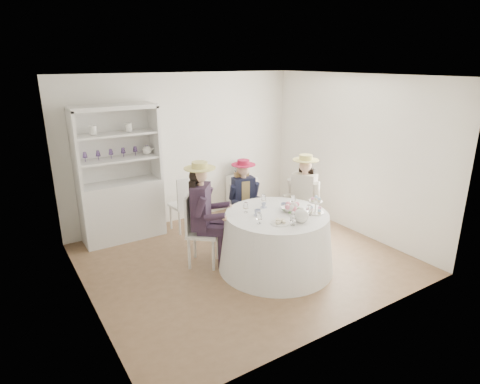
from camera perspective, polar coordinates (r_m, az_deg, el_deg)
ground at (r=6.24m, az=0.50°, el=-9.45°), size 4.50×4.50×0.00m
ceiling at (r=5.53m, az=0.58°, el=16.19°), size 4.50×4.50×0.00m
wall_back at (r=7.44m, az=-7.95°, el=6.07°), size 4.50×0.00×4.50m
wall_front at (r=4.29m, az=15.32°, el=-3.60°), size 4.50×0.00×4.50m
wall_left at (r=4.94m, az=-21.92°, el=-1.41°), size 0.00×4.50×4.50m
wall_right at (r=7.18m, az=15.82°, el=5.10°), size 0.00×4.50×4.50m
tea_table at (r=5.84m, az=5.15°, el=-6.96°), size 1.66×1.66×0.84m
hutch at (r=6.95m, az=-16.58°, el=-0.14°), size 1.42×0.74×2.24m
side_table at (r=8.00m, az=0.25°, el=-0.27°), size 0.48×0.48×0.71m
hatbox at (r=7.86m, az=0.25°, el=3.21°), size 0.34×0.34×0.29m
guest_left at (r=5.75m, az=-5.30°, el=-2.34°), size 0.67×0.65×1.57m
guest_mid at (r=6.57m, az=0.54°, el=-0.54°), size 0.52×0.54×1.38m
guest_right at (r=6.60m, az=9.00°, el=-0.23°), size 0.62×0.57×1.47m
spare_chair at (r=7.05m, az=-7.86°, el=-1.46°), size 0.44×0.44×1.01m
teacup_a at (r=5.58m, az=2.55°, el=-2.98°), size 0.13×0.13×0.08m
teacup_b at (r=5.88m, az=3.40°, el=-1.93°), size 0.08×0.08×0.06m
teacup_c at (r=5.89m, az=6.23°, el=-1.96°), size 0.11×0.11×0.07m
flower_bowl at (r=5.77m, az=6.92°, el=-2.49°), size 0.28×0.28×0.05m
flower_arrangement at (r=5.68m, az=7.43°, el=-2.13°), size 0.20×0.20×0.07m
table_teapot at (r=5.40m, az=8.73°, el=-3.34°), size 0.28×0.20×0.21m
sandwich_plate at (r=5.34m, az=5.74°, el=-4.32°), size 0.25×0.25×0.06m
cupcake_stand at (r=5.76m, az=10.68°, el=-2.12°), size 0.25×0.25×0.23m
stemware_set at (r=5.65m, az=5.29°, el=-2.38°), size 0.91×0.95×0.15m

